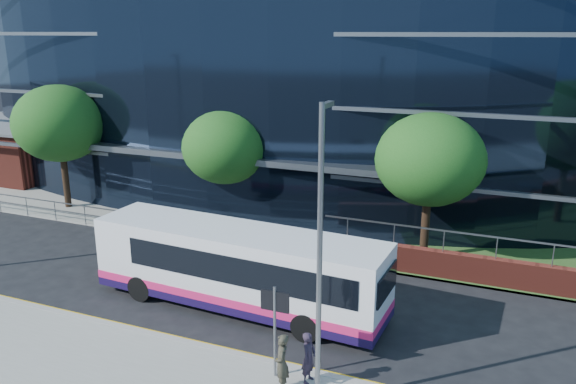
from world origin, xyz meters
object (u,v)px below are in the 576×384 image
at_px(tree_far_b, 225,147).
at_px(pedestrian, 309,357).
at_px(tree_far_a, 59,124).
at_px(pedestrian_b, 282,363).
at_px(tree_far_c, 430,160).
at_px(street_sign, 275,313).
at_px(city_bus, 240,268).
at_px(brick_pavilion, 11,148).
at_px(streetlight_east, 320,251).

xyz_separation_m(tree_far_b, pedestrian, (8.49, -11.00, -3.30)).
height_order(tree_far_a, pedestrian_b, tree_far_a).
height_order(tree_far_a, tree_far_c, tree_far_a).
bearing_deg(tree_far_a, tree_far_b, 2.86).
relative_size(street_sign, city_bus, 0.25).
distance_m(street_sign, tree_far_c, 11.14).
height_order(tree_far_c, pedestrian_b, tree_far_c).
distance_m(brick_pavilion, tree_far_b, 19.55).
xyz_separation_m(tree_far_b, city_bus, (4.56, -7.51, -2.63)).
bearing_deg(pedestrian_b, tree_far_b, -167.08).
bearing_deg(street_sign, city_bus, 129.39).
xyz_separation_m(brick_pavilion, tree_far_a, (9.00, -4.50, 2.92)).
relative_size(brick_pavilion, pedestrian_b, 5.10).
xyz_separation_m(brick_pavilion, pedestrian, (27.49, -15.00, -1.03)).
bearing_deg(tree_far_b, tree_far_c, -2.86).
xyz_separation_m(tree_far_b, streetlight_east, (9.00, -11.67, 0.23)).
distance_m(tree_far_b, pedestrian_b, 14.47).
height_order(streetlight_east, pedestrian, streetlight_east).
height_order(street_sign, tree_far_c, tree_far_c).
distance_m(city_bus, pedestrian_b, 5.38).
distance_m(brick_pavilion, pedestrian, 31.33).
distance_m(tree_far_a, pedestrian_b, 21.48).
xyz_separation_m(street_sign, pedestrian_b, (0.44, -0.57, -1.16)).
relative_size(pedestrian, pedestrian_b, 0.90).
bearing_deg(tree_far_c, tree_far_b, 177.14).
bearing_deg(city_bus, tree_far_a, 157.35).
distance_m(pedestrian, pedestrian_b, 0.86).
bearing_deg(brick_pavilion, streetlight_east, -29.24).
bearing_deg(brick_pavilion, pedestrian_b, -30.16).
distance_m(tree_far_b, pedestrian, 14.28).
distance_m(brick_pavilion, city_bus, 26.23).
relative_size(tree_far_a, tree_far_b, 1.15).
relative_size(city_bus, pedestrian_b, 6.58).
height_order(tree_far_c, streetlight_east, streetlight_east).
bearing_deg(tree_far_c, street_sign, -103.29).
height_order(street_sign, pedestrian_b, street_sign).
distance_m(tree_far_c, pedestrian, 11.21).
distance_m(street_sign, pedestrian_b, 1.36).
xyz_separation_m(tree_far_c, streetlight_east, (-1.00, -11.17, -0.10)).
height_order(street_sign, pedestrian, street_sign).
bearing_deg(tree_far_a, streetlight_east, -30.46).
bearing_deg(street_sign, streetlight_east, -21.36).
distance_m(street_sign, pedestrian, 1.59).
xyz_separation_m(city_bus, pedestrian, (3.93, -3.49, -0.66)).
relative_size(street_sign, pedestrian_b, 1.66).
height_order(tree_far_c, pedestrian, tree_far_c).
bearing_deg(tree_far_b, street_sign, -55.92).
height_order(brick_pavilion, streetlight_east, streetlight_east).
bearing_deg(street_sign, tree_far_a, 148.83).
height_order(brick_pavilion, street_sign, brick_pavilion).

